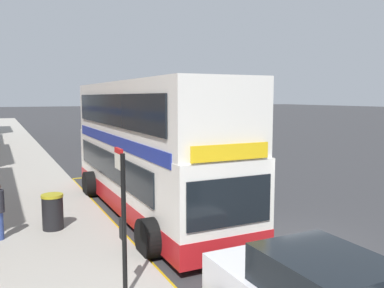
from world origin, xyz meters
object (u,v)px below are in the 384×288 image
(litter_bin, at_px, (53,212))
(double_decker_bus, at_px, (148,152))
(bus_stop_sign, at_px, (123,212))
(parked_car_maroon_far, at_px, (146,140))

(litter_bin, bearing_deg, double_decker_bus, 16.58)
(bus_stop_sign, height_order, parked_car_maroon_far, bus_stop_sign)
(double_decker_bus, height_order, parked_car_maroon_far, double_decker_bus)
(double_decker_bus, relative_size, bus_stop_sign, 3.80)
(double_decker_bus, distance_m, parked_car_maroon_far, 15.96)
(bus_stop_sign, distance_m, litter_bin, 4.88)
(litter_bin, bearing_deg, bus_stop_sign, -81.38)
(bus_stop_sign, distance_m, parked_car_maroon_far, 22.11)
(bus_stop_sign, relative_size, litter_bin, 2.77)
(parked_car_maroon_far, bearing_deg, double_decker_bus, -108.26)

